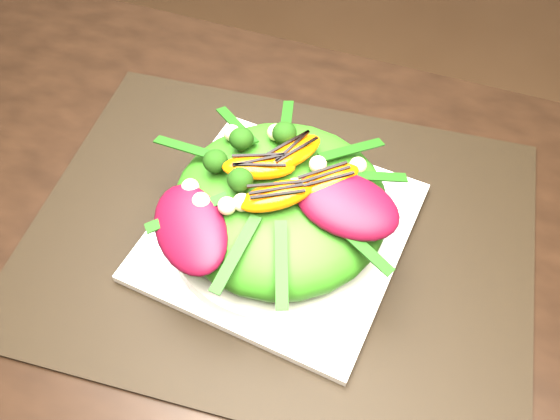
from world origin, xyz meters
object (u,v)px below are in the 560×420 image
(salad_bowl, at_px, (280,223))
(orange_segment, at_px, (264,158))
(placemat, at_px, (280,234))
(lettuce_mound, at_px, (280,204))
(plate_base, at_px, (280,231))

(salad_bowl, distance_m, orange_segment, 0.08)
(placemat, height_order, lettuce_mound, lettuce_mound)
(lettuce_mound, xyz_separation_m, orange_segment, (-0.02, 0.02, 0.04))
(placemat, xyz_separation_m, orange_segment, (-0.02, 0.02, 0.10))
(plate_base, distance_m, salad_bowl, 0.01)
(salad_bowl, xyz_separation_m, orange_segment, (-0.02, 0.02, 0.08))
(orange_segment, bearing_deg, lettuce_mound, -35.24)
(salad_bowl, bearing_deg, lettuce_mound, 90.00)
(plate_base, xyz_separation_m, lettuce_mound, (0.00, 0.00, 0.05))
(plate_base, distance_m, orange_segment, 0.09)
(salad_bowl, xyz_separation_m, lettuce_mound, (0.00, 0.00, 0.03))
(lettuce_mound, distance_m, orange_segment, 0.05)
(placemat, bearing_deg, salad_bowl, 0.00)
(plate_base, height_order, salad_bowl, salad_bowl)
(plate_base, relative_size, salad_bowl, 1.09)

